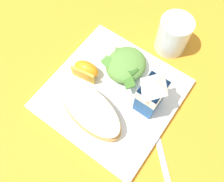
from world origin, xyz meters
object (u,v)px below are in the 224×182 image
object	(u,v)px
green_salad_pile	(126,65)
drinking_clear_cup	(173,35)
orange_wedge_front	(86,70)
white_plate	(112,94)
cheesy_pizza_bread	(90,110)
metal_fork	(168,181)
milk_carton	(151,93)

from	to	relation	value
green_salad_pile	drinking_clear_cup	xyz separation A→B (m)	(-0.13, 0.05, 0.01)
orange_wedge_front	white_plate	bearing A→B (deg)	86.65
white_plate	orange_wedge_front	xyz separation A→B (m)	(-0.00, -0.08, 0.03)
green_salad_pile	orange_wedge_front	distance (m)	0.09
cheesy_pizza_bread	white_plate	bearing A→B (deg)	171.81
cheesy_pizza_bread	drinking_clear_cup	distance (m)	0.27
orange_wedge_front	metal_fork	world-z (taller)	orange_wedge_front
cheesy_pizza_bread	milk_carton	size ratio (longest dim) A/B	1.65
white_plate	green_salad_pile	xyz separation A→B (m)	(-0.07, -0.01, 0.03)
white_plate	green_salad_pile	size ratio (longest dim) A/B	2.60
green_salad_pile	white_plate	bearing A→B (deg)	8.39
white_plate	green_salad_pile	world-z (taller)	green_salad_pile
milk_carton	orange_wedge_front	world-z (taller)	milk_carton
drinking_clear_cup	metal_fork	bearing A→B (deg)	29.55
white_plate	metal_fork	size ratio (longest dim) A/B	1.92
metal_fork	cheesy_pizza_bread	bearing A→B (deg)	-95.69
cheesy_pizza_bread	milk_carton	distance (m)	0.13
drinking_clear_cup	green_salad_pile	bearing A→B (deg)	-20.49
green_salad_pile	drinking_clear_cup	bearing A→B (deg)	159.51
metal_fork	drinking_clear_cup	world-z (taller)	drinking_clear_cup
orange_wedge_front	metal_fork	bearing A→B (deg)	71.75
cheesy_pizza_bread	orange_wedge_front	size ratio (longest dim) A/B	2.80
milk_carton	drinking_clear_cup	distance (m)	0.18
metal_fork	milk_carton	bearing A→B (deg)	-132.63
white_plate	drinking_clear_cup	world-z (taller)	drinking_clear_cup
green_salad_pile	drinking_clear_cup	world-z (taller)	drinking_clear_cup
cheesy_pizza_bread	drinking_clear_cup	bearing A→B (deg)	169.78
cheesy_pizza_bread	orange_wedge_front	world-z (taller)	orange_wedge_front
green_salad_pile	metal_fork	world-z (taller)	green_salad_pile
cheesy_pizza_bread	drinking_clear_cup	size ratio (longest dim) A/B	1.98
cheesy_pizza_bread	milk_carton	world-z (taller)	milk_carton
milk_carton	orange_wedge_front	xyz separation A→B (m)	(0.02, -0.16, -0.04)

